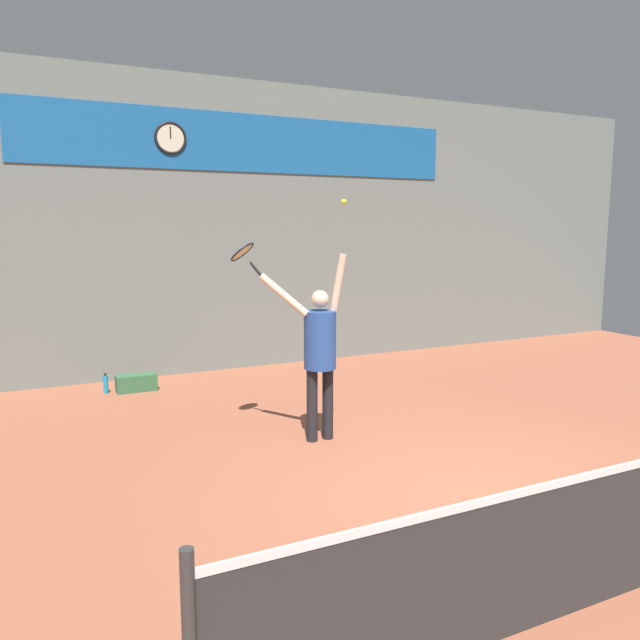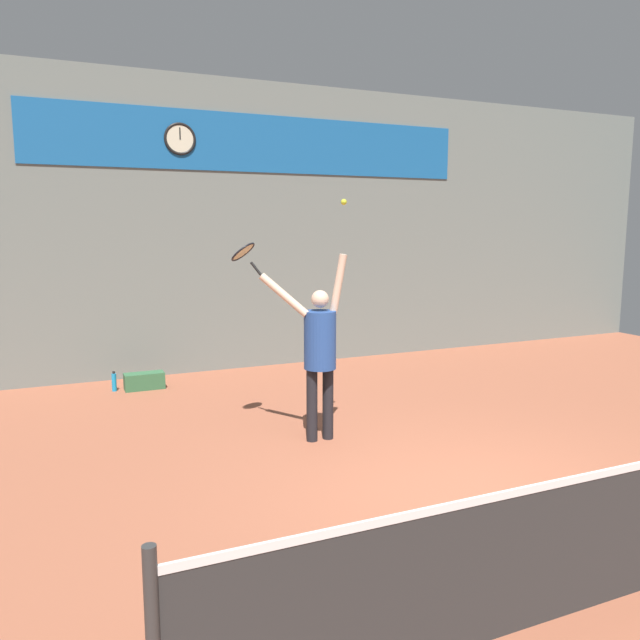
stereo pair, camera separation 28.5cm
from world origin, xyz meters
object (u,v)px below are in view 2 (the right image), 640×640
at_px(scoreboard_clock, 180,139).
at_px(water_bottle, 114,382).
at_px(tennis_racket, 244,253).
at_px(tennis_player, 319,347).
at_px(equipment_bag, 144,381).
at_px(tennis_ball, 344,202).

bearing_deg(scoreboard_clock, water_bottle, -150.49).
relative_size(tennis_racket, water_bottle, 1.37).
relative_size(tennis_player, tennis_racket, 5.16).
height_order(tennis_racket, equipment_bag, tennis_racket).
bearing_deg(tennis_player, equipment_bag, 115.60).
relative_size(tennis_player, equipment_bag, 3.65).
height_order(water_bottle, equipment_bag, water_bottle).
relative_size(water_bottle, equipment_bag, 0.52).
distance_m(tennis_racket, equipment_bag, 3.56).
bearing_deg(tennis_player, scoreboard_clock, 100.06).
bearing_deg(tennis_ball, tennis_player, 156.31).
distance_m(tennis_ball, equipment_bag, 4.65).
relative_size(tennis_racket, equipment_bag, 0.71).
height_order(scoreboard_clock, tennis_player, scoreboard_clock).
bearing_deg(equipment_bag, tennis_player, -64.40).
bearing_deg(water_bottle, tennis_ball, -56.61).
xyz_separation_m(scoreboard_clock, equipment_bag, (-0.84, -0.79, -3.81)).
relative_size(scoreboard_clock, tennis_ball, 7.75).
distance_m(water_bottle, equipment_bag, 0.45).
bearing_deg(tennis_player, water_bottle, 121.16).
height_order(tennis_racket, tennis_ball, tennis_ball).
bearing_deg(tennis_ball, scoreboard_clock, 103.16).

